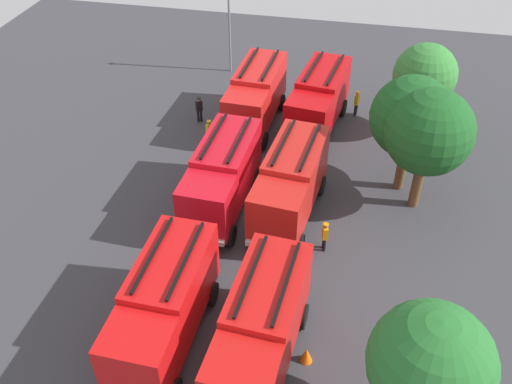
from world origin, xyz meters
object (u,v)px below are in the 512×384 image
object	(u,v)px
fire_truck_3	(319,99)
tree_3	(430,364)
tree_0	(425,75)
fire_truck_4	(290,182)
firefighter_3	(357,102)
traffic_cone_0	(303,270)
firefighter_0	(199,108)
firefighter_2	(325,235)
fire_truck_1	(222,175)
fire_truck_2	(164,304)
tree_1	(412,118)
fire_truck_5	(261,328)
traffic_cone_2	(306,167)
fire_truck_0	(256,95)
traffic_cone_1	(306,355)
tree_2	(429,132)
lamppost	(229,18)
firefighter_1	(210,132)

from	to	relation	value
fire_truck_3	tree_3	distance (m)	20.79
tree_0	fire_truck_3	bearing A→B (deg)	-81.67
fire_truck_4	firefighter_3	size ratio (longest dim) A/B	4.26
traffic_cone_0	firefighter_0	bearing A→B (deg)	-144.59
firefighter_2	fire_truck_1	bearing A→B (deg)	-33.43
fire_truck_1	fire_truck_4	bearing A→B (deg)	94.51
fire_truck_2	fire_truck_1	bearing A→B (deg)	-179.10
fire_truck_3	tree_1	distance (m)	7.79
fire_truck_3	tree_1	bearing A→B (deg)	53.29
fire_truck_2	traffic_cone_0	size ratio (longest dim) A/B	11.90
fire_truck_5	firefighter_0	world-z (taller)	fire_truck_5
fire_truck_1	fire_truck_2	size ratio (longest dim) A/B	1.01
firefighter_0	tree_1	world-z (taller)	tree_1
fire_truck_5	traffic_cone_2	bearing A→B (deg)	-175.87
fire_truck_0	traffic_cone_2	distance (m)	6.34
tree_0	fire_truck_0	bearing A→B (deg)	-83.41
traffic_cone_1	tree_2	bearing A→B (deg)	158.71
tree_1	traffic_cone_2	world-z (taller)	tree_1
firefighter_0	tree_1	bearing A→B (deg)	27.48
fire_truck_0	fire_truck_3	size ratio (longest dim) A/B	0.98
fire_truck_5	traffic_cone_0	world-z (taller)	fire_truck_5
fire_truck_5	traffic_cone_2	world-z (taller)	fire_truck_5
firefighter_2	fire_truck_5	bearing A→B (deg)	62.76
firefighter_3	fire_truck_3	bearing A→B (deg)	-120.18
traffic_cone_2	lamppost	size ratio (longest dim) A/B	0.10
tree_3	tree_0	bearing A→B (deg)	179.09
fire_truck_0	tree_0	xyz separation A→B (m)	(-1.17, 10.17, 1.85)
firefighter_1	traffic_cone_2	size ratio (longest dim) A/B	2.44
fire_truck_0	lamppost	xyz separation A→B (m)	(-7.12, -3.49, 2.00)
fire_truck_2	fire_truck_3	bearing A→B (deg)	168.69
firefighter_3	tree_3	world-z (taller)	tree_3
fire_truck_1	firefighter_0	xyz separation A→B (m)	(-8.20, -3.76, -1.16)
firefighter_3	traffic_cone_0	bearing A→B (deg)	-79.18
fire_truck_5	firefighter_0	size ratio (longest dim) A/B	4.17
fire_truck_3	tree_1	size ratio (longest dim) A/B	1.11
fire_truck_3	lamppost	bearing A→B (deg)	-124.75
fire_truck_0	firefighter_0	bearing A→B (deg)	-79.69
fire_truck_1	firefighter_3	size ratio (longest dim) A/B	4.19
traffic_cone_0	traffic_cone_1	distance (m)	4.71
fire_truck_2	firefighter_0	bearing A→B (deg)	-166.36
fire_truck_0	traffic_cone_2	xyz separation A→B (m)	(4.60, 3.98, -1.79)
firefighter_3	traffic_cone_0	distance (m)	15.28
traffic_cone_0	lamppost	xyz separation A→B (m)	(-19.80, -8.47, 3.85)
tree_3	traffic_cone_2	bearing A→B (deg)	-158.62
fire_truck_2	traffic_cone_1	distance (m)	6.05
fire_truck_0	traffic_cone_0	xyz separation A→B (m)	(12.67, 4.98, -1.85)
lamppost	tree_0	bearing A→B (deg)	66.46
fire_truck_3	tree_0	xyz separation A→B (m)	(-0.91, 6.18, 1.85)
fire_truck_4	firefighter_1	distance (m)	8.13
traffic_cone_1	tree_1	bearing A→B (deg)	164.34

